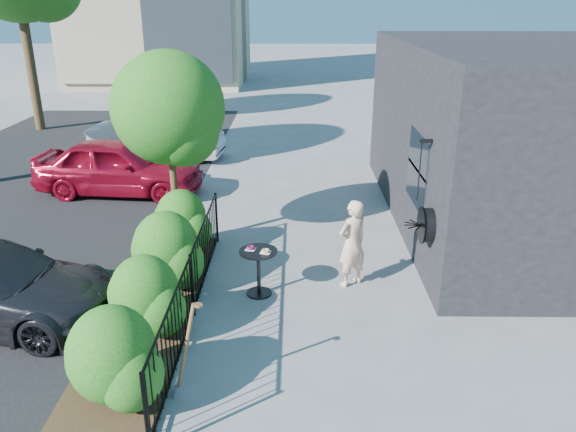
{
  "coord_description": "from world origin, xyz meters",
  "views": [
    {
      "loc": [
        0.15,
        -8.0,
        4.86
      ],
      "look_at": [
        0.03,
        1.43,
        1.2
      ],
      "focal_mm": 35.0,
      "sensor_mm": 36.0,
      "label": 1
    }
  ],
  "objects_px": {
    "patio_tree": "(172,115)",
    "cafe_table": "(259,264)",
    "shovel": "(184,355)",
    "car_silver": "(157,137)",
    "woman": "(352,243)",
    "car_red": "(119,167)"
  },
  "relations": [
    {
      "from": "cafe_table",
      "to": "woman",
      "type": "xyz_separation_m",
      "value": [
        1.64,
        0.38,
        0.23
      ]
    },
    {
      "from": "patio_tree",
      "to": "cafe_table",
      "type": "height_order",
      "value": "patio_tree"
    },
    {
      "from": "cafe_table",
      "to": "car_silver",
      "type": "height_order",
      "value": "car_silver"
    },
    {
      "from": "patio_tree",
      "to": "cafe_table",
      "type": "xyz_separation_m",
      "value": [
        1.77,
        -2.03,
        -2.19
      ]
    },
    {
      "from": "car_red",
      "to": "woman",
      "type": "bearing_deg",
      "value": -126.56
    },
    {
      "from": "cafe_table",
      "to": "car_red",
      "type": "distance_m",
      "value": 6.76
    },
    {
      "from": "car_red",
      "to": "shovel",
      "type": "bearing_deg",
      "value": -153.19
    },
    {
      "from": "woman",
      "to": "car_silver",
      "type": "relative_size",
      "value": 0.38
    },
    {
      "from": "patio_tree",
      "to": "woman",
      "type": "height_order",
      "value": "patio_tree"
    },
    {
      "from": "patio_tree",
      "to": "cafe_table",
      "type": "relative_size",
      "value": 4.42
    },
    {
      "from": "shovel",
      "to": "woman",
      "type": "bearing_deg",
      "value": 51.95
    },
    {
      "from": "woman",
      "to": "shovel",
      "type": "height_order",
      "value": "woman"
    },
    {
      "from": "patio_tree",
      "to": "shovel",
      "type": "xyz_separation_m",
      "value": [
        0.98,
        -4.75,
        -2.15
      ]
    },
    {
      "from": "woman",
      "to": "car_red",
      "type": "height_order",
      "value": "woman"
    },
    {
      "from": "shovel",
      "to": "car_silver",
      "type": "height_order",
      "value": "car_silver"
    },
    {
      "from": "patio_tree",
      "to": "car_silver",
      "type": "height_order",
      "value": "patio_tree"
    },
    {
      "from": "cafe_table",
      "to": "car_silver",
      "type": "relative_size",
      "value": 0.21
    },
    {
      "from": "cafe_table",
      "to": "shovel",
      "type": "xyz_separation_m",
      "value": [
        -0.79,
        -2.72,
        0.04
      ]
    },
    {
      "from": "cafe_table",
      "to": "shovel",
      "type": "distance_m",
      "value": 2.83
    },
    {
      "from": "car_red",
      "to": "car_silver",
      "type": "height_order",
      "value": "car_red"
    },
    {
      "from": "patio_tree",
      "to": "car_red",
      "type": "height_order",
      "value": "patio_tree"
    },
    {
      "from": "patio_tree",
      "to": "car_red",
      "type": "bearing_deg",
      "value": 123.25
    }
  ]
}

